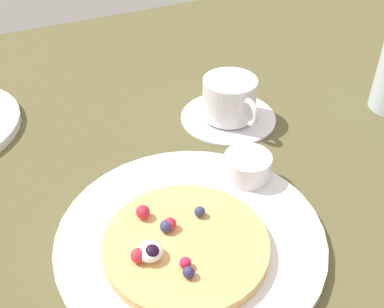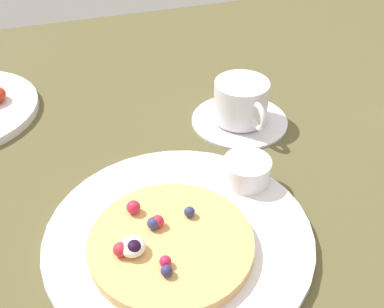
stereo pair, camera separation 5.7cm
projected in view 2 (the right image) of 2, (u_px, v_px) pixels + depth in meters
ground_plane at (188, 190)px, 0.62m from camera, size 2.06×1.16×0.03m
pancake_plate at (179, 237)px, 0.53m from camera, size 0.30×0.30×0.01m
pancake_with_berries at (169, 243)px, 0.50m from camera, size 0.18×0.18×0.03m
syrup_ramekin at (247, 170)px, 0.58m from camera, size 0.06×0.06×0.03m
coffee_saucer at (239, 119)px, 0.71m from camera, size 0.15×0.15×0.01m
coffee_cup at (241, 100)px, 0.69m from camera, size 0.08×0.11×0.06m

